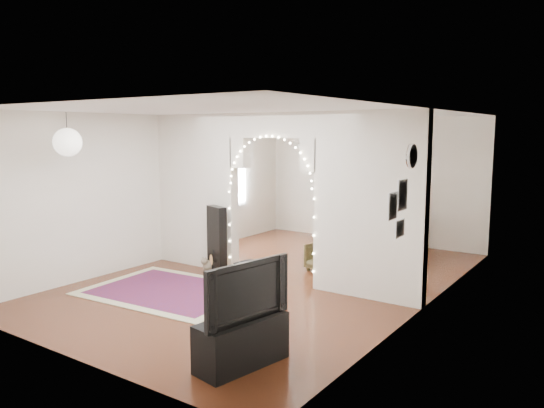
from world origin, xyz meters
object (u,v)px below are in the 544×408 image
Objects in this scene: bookcase at (368,211)px; dining_chair_right at (391,243)px; dining_chair_left at (324,257)px; floor_speaker at (252,297)px; acoustic_guitar at (218,250)px; dining_table at (386,217)px; media_console at (242,342)px.

dining_chair_right is (0.85, -0.76, -0.46)m from bookcase.
floor_speaker is at bearing -66.48° from dining_chair_left.
acoustic_guitar is 1.10× the size of floor_speaker.
floor_speaker is 0.70× the size of dining_table.
floor_speaker is 3.03m from dining_chair_left.
media_console is 5.63m from dining_chair_right.
media_console is 1.88× the size of dining_chair_left.
dining_chair_right is at bearing 107.39° from media_console.
bookcase is (-1.49, 6.36, 0.45)m from media_console.
dining_table is (0.58, -0.41, -0.02)m from bookcase.
dining_chair_right is (1.89, 2.99, -0.17)m from acoustic_guitar.
dining_chair_right is at bearing -52.63° from dining_table.
media_console is at bearing -73.51° from bookcase.
acoustic_guitar is 2.72m from floor_speaker.
media_console is 6.55m from bookcase.
floor_speaker is (2.05, -1.79, 0.01)m from acoustic_guitar.
dining_chair_left is at bearing -96.19° from dining_table.
dining_chair_right is at bearing 43.20° from acoustic_guitar.
bookcase is 1.15× the size of dining_table.
dining_chair_right is (0.28, -0.35, -0.44)m from dining_table.
dining_table reaches higher than dining_chair_right.
dining_table is at bearing 109.62° from media_console.
dining_chair_left is at bearing 106.11° from floor_speaker.
bookcase is at bearing 60.04° from acoustic_guitar.
acoustic_guitar reaches higher than dining_chair_right.
dining_chair_right is (-0.64, 5.60, -0.01)m from media_console.
media_console is 1.91× the size of dining_chair_right.
acoustic_guitar reaches higher than media_console.
bookcase is at bearing 114.08° from media_console.
dining_table is at bearing 98.75° from floor_speaker.
bookcase reaches higher than dining_chair_right.
dining_chair_left reaches higher than dining_chair_right.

